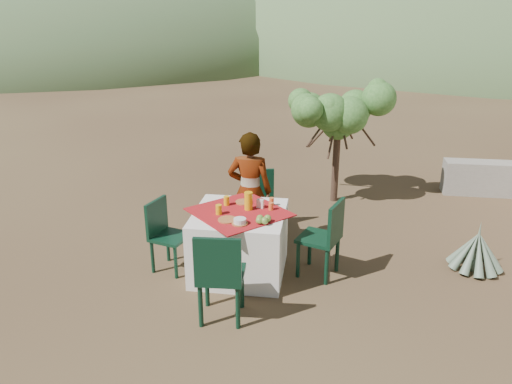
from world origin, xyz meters
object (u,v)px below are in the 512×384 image
Objects in this scene: juice_pitcher at (248,201)px; chair_near at (220,274)px; table at (240,242)px; agave at (476,251)px; shrub_tree at (342,118)px; chair_left at (165,232)px; chair_right at (326,235)px; person at (250,191)px; chair_far at (260,199)px.

chair_near is at bearing -95.63° from juice_pitcher.
agave is (2.74, 0.47, -0.15)m from table.
shrub_tree is (1.14, 2.51, 0.94)m from table.
chair_right reaches higher than chair_left.
chair_left reaches higher than table.
person reaches higher than chair_right.
chair_far is at bearing 86.03° from table.
person is (-0.96, 0.61, 0.25)m from chair_right.
juice_pitcher is (0.96, 0.12, 0.40)m from chair_left.
agave is at bearing -65.89° from chair_left.
person reaches higher than agave.
chair_right is (0.89, -1.09, 0.03)m from chair_far.
table is at bearing 89.25° from person.
chair_left is 4.08× the size of juice_pitcher.
table is at bearing -170.27° from agave.
shrub_tree is at bearing -120.54° from person.
table is at bearing -107.09° from chair_far.
person reaches higher than chair_far.
person is at bearing 97.60° from juice_pitcher.
chair_right is at bearing -1.82° from juice_pitcher.
chair_left is 0.56× the size of person.
chair_near is at bearing -108.20° from shrub_tree.
shrub_tree is at bearing -163.75° from chair_right.
person is at bearing -110.48° from chair_far.
shrub_tree is at bearing 128.03° from agave.
agave is 3.24× the size of juice_pitcher.
shrub_tree is 2.49× the size of agave.
juice_pitcher is at bearing -102.26° from chair_far.
chair_far is 1.41m from chair_right.
person is at bearing -94.70° from chair_near.
chair_far is at bearing -127.72° from shrub_tree.
agave is (3.61, 0.51, -0.24)m from chair_left.
chair_near is at bearing -90.65° from table.
person is 0.91× the size of shrub_tree.
chair_near is 3.13m from agave.
chair_near is at bearing -151.89° from agave.
table is at bearing -141.61° from juice_pitcher.
agave is (2.66, -0.67, -0.25)m from chair_far.
shrub_tree reaches higher than chair_near.
table is 2.91m from shrub_tree.
shrub_tree is (1.15, 3.51, 0.79)m from chair_near.
chair_left is at bearing -171.92° from agave.
juice_pitcher is (-0.88, 0.03, 0.35)m from chair_right.
chair_near reaches higher than chair_right.
chair_near is (-0.09, -2.13, 0.05)m from chair_far.
agave is at bearing -155.62° from chair_near.
table is 1.53× the size of chair_left.
chair_far is 1.51m from chair_left.
juice_pitcher is at bearing -67.03° from chair_left.
chair_near is 1.44m from chair_right.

